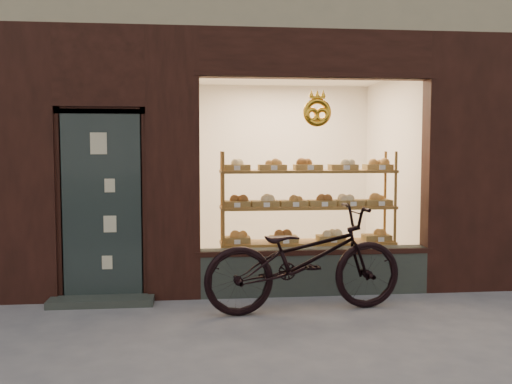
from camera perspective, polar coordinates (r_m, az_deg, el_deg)
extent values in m
plane|color=#575760|center=(4.88, 5.75, -16.41)|extent=(90.00, 90.00, 0.00)
cube|color=#2A302E|center=(6.90, 5.83, -7.88)|extent=(2.70, 0.25, 0.55)
cube|color=#232D2D|center=(6.65, -15.15, -1.26)|extent=(0.90, 0.04, 2.15)
cube|color=#2A302E|center=(6.67, -15.19, -10.49)|extent=(1.15, 0.35, 0.08)
torus|color=gold|center=(6.65, 6.14, 7.92)|extent=(0.33, 0.07, 0.33)
cube|color=brown|center=(7.35, 5.13, -8.90)|extent=(2.20, 0.45, 0.04)
cube|color=brown|center=(7.25, 5.15, -5.06)|extent=(2.20, 0.45, 0.03)
cube|color=brown|center=(7.20, 5.18, -1.52)|extent=(2.20, 0.45, 0.04)
cube|color=brown|center=(7.16, 5.20, 2.07)|extent=(2.20, 0.45, 0.04)
cylinder|color=brown|center=(6.89, -3.29, -3.02)|extent=(0.04, 0.04, 1.70)
cylinder|color=brown|center=(7.31, 13.73, -2.71)|extent=(0.04, 0.04, 1.70)
cylinder|color=brown|center=(7.28, -3.44, -2.63)|extent=(0.04, 0.04, 1.70)
cylinder|color=brown|center=(7.68, 12.75, -2.37)|extent=(0.04, 0.04, 1.70)
cube|color=brown|center=(7.13, -1.99, -4.78)|extent=(0.34, 0.24, 0.07)
sphere|color=#B67C3E|center=(7.12, -1.99, -4.10)|extent=(0.11, 0.11, 0.11)
cube|color=white|center=(6.95, -1.88, -5.02)|extent=(0.07, 0.01, 0.05)
cube|color=brown|center=(7.19, 2.80, -4.70)|extent=(0.34, 0.24, 0.07)
sphere|color=brown|center=(7.18, 2.80, -4.03)|extent=(0.11, 0.11, 0.11)
cube|color=white|center=(7.01, 3.03, -4.93)|extent=(0.08, 0.01, 0.05)
cube|color=brown|center=(7.31, 7.47, -4.59)|extent=(0.34, 0.24, 0.07)
sphere|color=beige|center=(7.30, 7.48, -3.93)|extent=(0.11, 0.11, 0.11)
cube|color=white|center=(7.13, 7.82, -4.81)|extent=(0.07, 0.01, 0.05)
cube|color=brown|center=(7.47, 11.96, -4.45)|extent=(0.34, 0.24, 0.07)
sphere|color=#B67C3E|center=(7.46, 11.97, -3.81)|extent=(0.11, 0.11, 0.11)
cube|color=white|center=(7.30, 12.41, -4.67)|extent=(0.08, 0.01, 0.05)
cube|color=brown|center=(7.07, -2.00, -1.18)|extent=(0.34, 0.24, 0.07)
sphere|color=brown|center=(7.06, -2.00, -0.49)|extent=(0.11, 0.11, 0.11)
cube|color=white|center=(6.89, -1.89, -1.32)|extent=(0.07, 0.01, 0.06)
cube|color=brown|center=(7.11, 0.90, -1.15)|extent=(0.34, 0.24, 0.07)
sphere|color=beige|center=(7.10, 0.90, -0.47)|extent=(0.11, 0.11, 0.11)
cube|color=white|center=(6.92, 1.09, -1.29)|extent=(0.08, 0.01, 0.06)
cube|color=brown|center=(7.16, 3.76, -1.12)|extent=(0.34, 0.24, 0.07)
sphere|color=#B67C3E|center=(7.15, 3.77, -0.44)|extent=(0.11, 0.11, 0.11)
cube|color=white|center=(6.98, 4.02, -1.26)|extent=(0.07, 0.01, 0.06)
cube|color=brown|center=(7.23, 6.58, -1.08)|extent=(0.34, 0.24, 0.07)
sphere|color=brown|center=(7.22, 6.58, -0.41)|extent=(0.11, 0.11, 0.11)
cube|color=white|center=(7.05, 6.91, -1.22)|extent=(0.07, 0.01, 0.06)
cube|color=brown|center=(7.31, 9.33, -1.05)|extent=(0.34, 0.24, 0.07)
sphere|color=beige|center=(7.31, 9.34, -0.39)|extent=(0.11, 0.11, 0.11)
cube|color=white|center=(7.14, 9.72, -1.19)|extent=(0.08, 0.01, 0.06)
cube|color=brown|center=(7.42, 12.01, -1.01)|extent=(0.34, 0.24, 0.07)
sphere|color=#B67C3E|center=(7.41, 12.02, -0.36)|extent=(0.11, 0.11, 0.11)
cube|color=white|center=(7.24, 12.47, -1.15)|extent=(0.08, 0.01, 0.06)
cube|color=brown|center=(7.04, -2.00, 2.47)|extent=(0.34, 0.24, 0.07)
sphere|color=beige|center=(7.04, -2.01, 3.16)|extent=(0.11, 0.11, 0.11)
cube|color=white|center=(6.86, -1.90, 2.42)|extent=(0.07, 0.01, 0.06)
cube|color=brown|center=(7.09, 1.63, 2.48)|extent=(0.34, 0.24, 0.07)
sphere|color=#B67C3E|center=(7.09, 1.63, 3.17)|extent=(0.11, 0.11, 0.11)
cube|color=white|center=(6.91, 1.83, 2.44)|extent=(0.07, 0.01, 0.06)
cube|color=brown|center=(7.16, 5.20, 2.49)|extent=(0.34, 0.24, 0.07)
sphere|color=brown|center=(7.16, 5.21, 3.16)|extent=(0.11, 0.11, 0.11)
cube|color=white|center=(6.98, 5.50, 2.44)|extent=(0.07, 0.01, 0.06)
cube|color=brown|center=(7.26, 8.69, 2.48)|extent=(0.34, 0.24, 0.07)
sphere|color=beige|center=(7.26, 8.70, 3.15)|extent=(0.11, 0.11, 0.11)
cube|color=white|center=(7.09, 9.07, 2.43)|extent=(0.07, 0.01, 0.06)
cube|color=brown|center=(7.39, 12.07, 2.46)|extent=(0.34, 0.24, 0.07)
sphere|color=#B67C3E|center=(7.39, 12.08, 3.12)|extent=(0.11, 0.11, 0.11)
cube|color=white|center=(7.22, 12.52, 2.41)|extent=(0.08, 0.01, 0.06)
imported|color=black|center=(6.10, 4.85, -6.69)|extent=(2.22, 1.00, 1.13)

